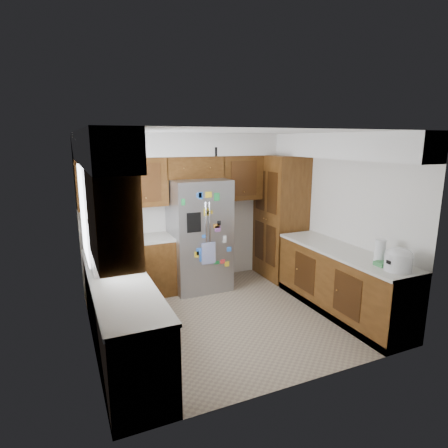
% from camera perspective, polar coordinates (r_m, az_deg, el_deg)
% --- Properties ---
extents(floor, '(3.60, 3.60, 0.00)m').
position_cam_1_polar(floor, '(5.35, 0.97, -14.02)').
color(floor, gray).
rests_on(floor, ground).
extents(room_shell, '(3.64, 3.24, 2.52)m').
position_cam_1_polar(room_shell, '(5.10, -1.77, 6.15)').
color(room_shell, silver).
rests_on(room_shell, ground).
extents(left_counter_run, '(1.36, 3.20, 0.92)m').
position_cam_1_polar(left_counter_run, '(4.83, -14.30, -11.87)').
color(left_counter_run, '#45270D').
rests_on(left_counter_run, ground).
extents(right_counter_run, '(0.63, 2.25, 0.92)m').
position_cam_1_polar(right_counter_run, '(5.58, 17.42, -8.72)').
color(right_counter_run, '#45270D').
rests_on(right_counter_run, ground).
extents(pantry, '(0.60, 0.90, 2.15)m').
position_cam_1_polar(pantry, '(6.64, 8.59, 1.02)').
color(pantry, '#45270D').
rests_on(pantry, ground).
extents(fridge, '(0.90, 0.79, 1.80)m').
position_cam_1_polar(fridge, '(6.08, -3.78, -1.66)').
color(fridge, gray).
rests_on(fridge, ground).
extents(bridge_cabinet, '(0.96, 0.34, 0.35)m').
position_cam_1_polar(bridge_cabinet, '(6.12, -4.67, 8.64)').
color(bridge_cabinet, '#45270D').
rests_on(bridge_cabinet, fridge).
extents(fridge_top_items, '(0.78, 0.37, 0.28)m').
position_cam_1_polar(fridge_top_items, '(6.08, -4.63, 11.42)').
color(fridge_top_items, blue).
rests_on(fridge_top_items, bridge_cabinet).
extents(sink_assembly, '(0.52, 0.70, 0.37)m').
position_cam_1_polar(sink_assembly, '(4.68, -16.49, -5.47)').
color(sink_assembly, white).
rests_on(sink_assembly, left_counter_run).
extents(left_counter_clutter, '(0.35, 0.75, 0.38)m').
position_cam_1_polar(left_counter_clutter, '(5.38, -17.34, -2.45)').
color(left_counter_clutter, black).
rests_on(left_counter_clutter, left_counter_run).
extents(rice_cooker, '(0.32, 0.31, 0.27)m').
position_cam_1_polar(rice_cooker, '(4.78, 25.06, -4.85)').
color(rice_cooker, silver).
rests_on(rice_cooker, right_counter_run).
extents(paper_towel, '(0.13, 0.13, 0.29)m').
position_cam_1_polar(paper_towel, '(5.00, 22.66, -3.86)').
color(paper_towel, white).
rests_on(paper_towel, right_counter_run).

